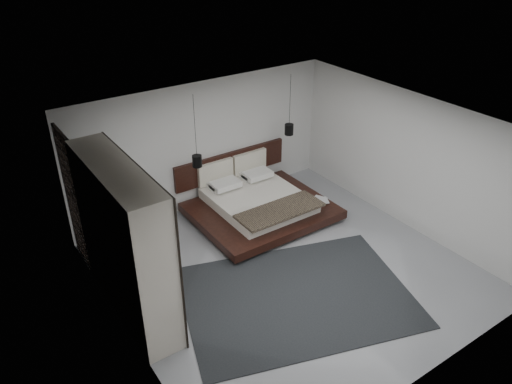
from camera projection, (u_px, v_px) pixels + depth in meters
floor at (287, 270)px, 9.17m from camera, size 6.00×6.00×0.00m
ceiling at (293, 128)px, 7.80m from camera, size 6.00×6.00×0.00m
wall_back at (204, 145)px, 10.65m from camera, size 6.00×0.00×6.00m
wall_front at (435, 304)px, 6.33m from camera, size 6.00×0.00×6.00m
wall_left at (121, 266)px, 7.01m from camera, size 0.00×6.00×6.00m
wall_right at (408, 161)px, 9.97m from camera, size 0.00×6.00×6.00m
lattice_screen at (74, 199)px, 8.85m from camera, size 0.05×0.90×2.60m
bed at (257, 203)px, 10.72m from camera, size 2.81×2.40×1.08m
book_lower at (318, 201)px, 10.82m from camera, size 0.31×0.35×0.03m
book_upper at (318, 201)px, 10.78m from camera, size 0.32×0.35×0.02m
pendant_left at (197, 161)px, 9.92m from camera, size 0.20×0.20×1.50m
pendant_right at (289, 129)px, 10.98m from camera, size 0.20×0.20×1.35m
wardrobe at (125, 242)px, 7.69m from camera, size 0.63×2.66×2.61m
rug at (297, 296)px, 8.53m from camera, size 4.45×3.75×0.02m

